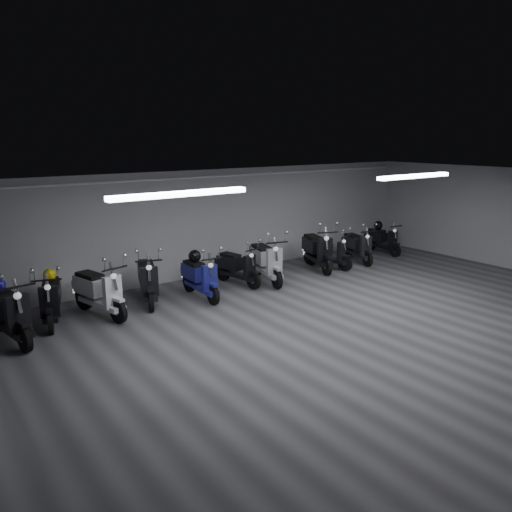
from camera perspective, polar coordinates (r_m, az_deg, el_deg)
floor at (r=9.67m, az=10.91°, el=-8.61°), size 14.00×10.00×0.01m
ceiling at (r=8.99m, az=11.72°, el=8.19°), size 14.00×10.00×0.01m
back_wall at (r=13.06m, az=-5.03°, el=3.87°), size 14.00×0.01×2.80m
fluor_strip_left at (r=7.95m, az=-8.77°, el=7.15°), size 2.40×0.18×0.08m
fluor_strip_right at (r=11.95m, az=17.96°, el=8.82°), size 2.40×0.18×0.08m
conduit at (r=12.83m, az=-4.95°, el=9.19°), size 13.60×0.05×0.05m
scooter_0 at (r=9.86m, az=-27.01°, el=-4.93°), size 1.00×2.04×1.46m
scooter_1 at (r=10.50m, az=-22.80°, el=-3.86°), size 1.07×1.84×1.30m
scooter_2 at (r=10.53m, az=-17.82°, el=-3.09°), size 1.07×1.98×1.40m
scooter_3 at (r=11.12m, az=-12.51°, el=-1.92°), size 1.20×1.95×1.38m
scooter_4 at (r=11.25m, az=-6.52°, el=-1.72°), size 0.62×1.75×1.29m
scooter_5 at (r=12.18m, az=-2.15°, el=-0.60°), size 0.84×1.72×1.22m
scooter_6 at (r=12.41m, az=1.22°, el=0.16°), size 1.07×2.01×1.43m
scooter_7 at (r=13.70m, az=7.18°, el=1.40°), size 1.27×2.05×1.45m
scooter_8 at (r=13.89m, az=8.41°, el=1.03°), size 0.99×1.71×1.21m
scooter_9 at (r=14.72m, az=11.76°, el=1.69°), size 1.00×1.77×1.25m
scooter_10 at (r=15.95m, az=14.55°, el=2.36°), size 0.66×1.64×1.20m
helmet_0 at (r=16.05m, az=14.04°, el=3.48°), size 0.28×0.28×0.28m
helmet_2 at (r=10.65m, az=-22.87°, el=-2.03°), size 0.26×0.26×0.26m
helmet_3 at (r=11.38m, az=-7.14°, el=-0.00°), size 0.29×0.29×0.29m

